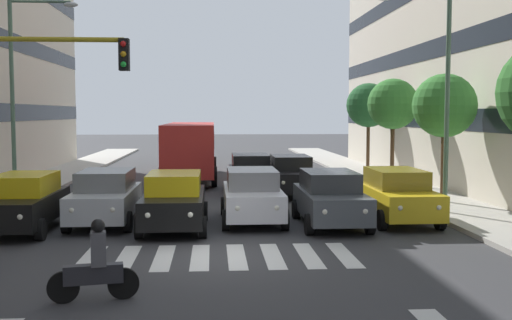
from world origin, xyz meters
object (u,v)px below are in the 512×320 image
car_5 (23,202)px  bus_behind_traffic (191,145)px  car_row2_1 (291,175)px  car_3 (174,200)px  car_row2_0 (250,173)px  street_tree_1 (445,106)px  street_tree_2 (393,104)px  car_4 (106,197)px  street_tree_3 (369,105)px  street_lamp_left (437,80)px  car_0 (397,195)px  motorcycle_with_rider (95,267)px  street_lamp_right (22,79)px  car_1 (330,198)px  car_2 (252,195)px

car_5 → bus_behind_traffic: (-4.51, -14.45, 0.97)m
car_row2_1 → car_5: bearing=40.0°
car_3 → car_5: same height
car_row2_0 → bus_behind_traffic: (2.87, -5.90, 0.97)m
street_tree_1 → car_3: bearing=22.8°
car_row2_0 → street_tree_2: size_ratio=0.87×
car_3 → street_tree_2: bearing=-133.4°
car_row2_0 → bus_behind_traffic: size_ratio=0.42×
car_4 → street_tree_3: 20.30m
car_3 → street_lamp_left: size_ratio=0.59×
street_tree_2 → car_5: bearing=36.1°
car_0 → car_5: 11.75m
car_3 → car_row2_0: bearing=-108.6°
motorcycle_with_rider → car_3: bearing=-98.1°
street_lamp_right → car_3: bearing=137.2°
car_1 → bus_behind_traffic: bearing=-71.0°
car_5 → street_lamp_left: street_lamp_left is taller
car_row2_1 → street_tree_1: street_tree_1 is taller
street_tree_3 → street_lamp_right: bearing=33.7°
motorcycle_with_rider → car_4: bearing=-81.7°
street_tree_2 → street_tree_3: 6.25m
car_0 → street_tree_3: bearing=-100.9°
car_row2_1 → street_lamp_right: (10.72, 1.87, 3.97)m
car_0 → car_1: 2.38m
bus_behind_traffic → car_5: bearing=72.7°
car_4 → motorcycle_with_rider: size_ratio=2.63×
motorcycle_with_rider → car_5: bearing=-64.3°
car_4 → street_tree_1: street_tree_1 is taller
street_tree_1 → street_tree_3: street_tree_3 is taller
car_5 → street_lamp_left: 13.96m
street_tree_3 → car_4: bearing=51.4°
car_row2_0 → car_row2_1: (-1.69, 0.92, 0.00)m
car_row2_1 → street_lamp_right: street_lamp_right is taller
car_3 → car_5: bearing=0.6°
car_row2_1 → car_2: bearing=72.3°
street_tree_2 → car_2: bearing=51.7°
car_0 → street_tree_2: bearing=-105.5°
car_3 → car_row2_0: same height
motorcycle_with_rider → street_lamp_right: 14.59m
car_row2_1 → motorcycle_with_rider: (5.59, 14.86, -0.24)m
car_5 → street_tree_2: bearing=-143.9°
motorcycle_with_rider → street_tree_3: street_tree_3 is taller
car_row2_0 → street_tree_3: size_ratio=0.86×
street_lamp_right → street_tree_2: street_lamp_right is taller
street_lamp_left → car_5: bearing=7.6°
car_0 → street_lamp_right: (13.37, -4.94, 3.97)m
bus_behind_traffic → motorcycle_with_rider: (1.04, 21.68, -1.21)m
car_1 → street_lamp_left: bearing=-159.0°
street_lamp_left → street_tree_2: 8.81m
car_3 → street_lamp_left: 9.74m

